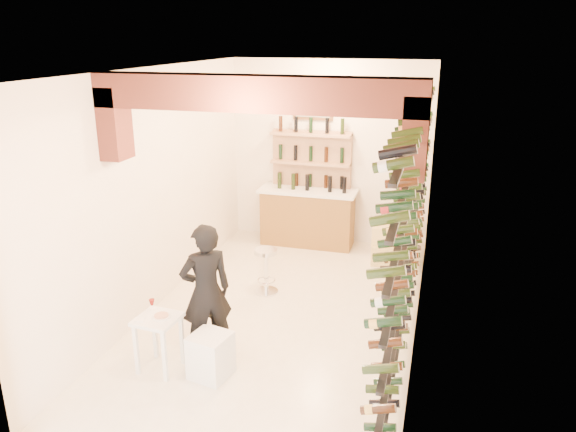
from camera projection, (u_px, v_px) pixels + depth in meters
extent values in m
plane|color=white|center=(282.00, 314.00, 7.43)|extent=(6.00, 6.00, 0.00)
cube|color=white|center=(330.00, 153.00, 9.67)|extent=(3.50, 0.02, 3.20)
cube|color=white|center=(171.00, 310.00, 4.19)|extent=(3.50, 0.02, 3.20)
cube|color=white|center=(156.00, 190.00, 7.38)|extent=(0.02, 6.00, 3.20)
cube|color=white|center=(424.00, 212.00, 6.48)|extent=(0.02, 6.00, 3.20)
cube|color=#9D5837|center=(281.00, 69.00, 6.43)|extent=(3.50, 6.00, 0.02)
cube|color=brown|center=(253.00, 93.00, 5.57)|extent=(3.50, 0.35, 0.36)
cube|color=brown|center=(115.00, 123.00, 6.11)|extent=(0.24, 0.35, 0.80)
cube|color=brown|center=(415.00, 138.00, 5.27)|extent=(0.24, 0.35, 0.80)
cube|color=black|center=(403.00, 313.00, 6.95)|extent=(0.06, 5.70, 0.03)
cube|color=black|center=(405.00, 284.00, 6.82)|extent=(0.06, 5.70, 0.03)
cube|color=black|center=(407.00, 254.00, 6.70)|extent=(0.06, 5.70, 0.03)
cube|color=black|center=(410.00, 223.00, 6.57)|extent=(0.06, 5.70, 0.03)
cube|color=black|center=(412.00, 191.00, 6.45)|extent=(0.06, 5.70, 0.03)
cube|color=black|center=(414.00, 157.00, 6.32)|extent=(0.06, 5.70, 0.03)
cube|color=black|center=(417.00, 122.00, 6.19)|extent=(0.06, 5.70, 0.03)
cube|color=brown|center=(308.00, 218.00, 9.78)|extent=(1.60, 0.55, 0.96)
cube|color=white|center=(308.00, 191.00, 9.62)|extent=(1.70, 0.62, 0.05)
cube|color=tan|center=(311.00, 186.00, 9.87)|extent=(1.40, 0.10, 2.00)
cube|color=tan|center=(310.00, 217.00, 9.95)|extent=(1.40, 0.28, 0.04)
cube|color=tan|center=(310.00, 190.00, 9.79)|extent=(1.40, 0.28, 0.04)
cube|color=tan|center=(310.00, 163.00, 9.63)|extent=(1.40, 0.28, 0.04)
cube|color=tan|center=(311.00, 134.00, 9.48)|extent=(1.40, 0.28, 0.04)
cube|color=brown|center=(313.00, 104.00, 9.46)|extent=(0.70, 0.04, 0.55)
cube|color=#99998C|center=(313.00, 104.00, 9.43)|extent=(0.60, 0.01, 0.45)
cube|color=white|center=(157.00, 319.00, 6.04)|extent=(0.48, 0.48, 0.04)
cube|color=white|center=(136.00, 350.00, 6.04)|extent=(0.04, 0.04, 0.60)
cube|color=white|center=(165.00, 356.00, 5.92)|extent=(0.04, 0.04, 0.60)
cube|color=white|center=(155.00, 334.00, 6.36)|extent=(0.04, 0.04, 0.60)
cube|color=white|center=(182.00, 340.00, 6.24)|extent=(0.04, 0.04, 0.60)
cylinder|color=white|center=(161.00, 317.00, 6.04)|extent=(0.21, 0.21, 0.01)
cylinder|color=#BF7266|center=(161.00, 315.00, 6.03)|extent=(0.15, 0.15, 0.02)
cube|color=white|center=(140.00, 319.00, 5.98)|extent=(0.13, 0.13, 0.01)
cylinder|color=white|center=(152.00, 310.00, 6.18)|extent=(0.06, 0.06, 0.00)
cylinder|color=white|center=(152.00, 307.00, 6.17)|extent=(0.01, 0.01, 0.08)
cone|color=#5A0A07|center=(152.00, 302.00, 6.15)|extent=(0.06, 0.06, 0.07)
cube|color=white|center=(211.00, 355.00, 6.03)|extent=(0.47, 0.47, 0.50)
imported|color=black|center=(206.00, 292.00, 6.27)|extent=(0.70, 0.68, 1.62)
cylinder|color=silver|center=(266.00, 291.00, 8.07)|extent=(0.35, 0.35, 0.03)
cylinder|color=silver|center=(266.00, 272.00, 7.97)|extent=(0.07, 0.07, 0.61)
cylinder|color=silver|center=(266.00, 251.00, 7.87)|extent=(0.33, 0.33, 0.06)
torus|color=silver|center=(266.00, 280.00, 8.01)|extent=(0.26, 0.26, 0.02)
cube|color=#DCC478|center=(388.00, 254.00, 9.04)|extent=(0.60, 0.45, 0.33)
cube|color=#DCC478|center=(389.00, 236.00, 8.94)|extent=(0.54, 0.39, 0.30)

